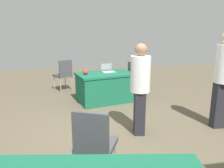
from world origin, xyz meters
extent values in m
plane|color=brown|center=(0.00, 0.00, 0.00)|extent=(14.40, 14.40, 0.00)
cube|color=#196647|center=(-0.24, -2.00, 0.72)|extent=(1.58, 1.18, 0.05)
cube|color=#196647|center=(-0.24, -2.00, 0.35)|extent=(1.52, 1.14, 0.69)
cylinder|color=#9E9993|center=(-1.31, -2.55, 0.23)|extent=(0.03, 0.03, 0.45)
cylinder|color=#9E9993|center=(-1.46, -2.20, 0.23)|extent=(0.03, 0.03, 0.45)
cylinder|color=#9E9993|center=(-0.96, -2.40, 0.23)|extent=(0.03, 0.03, 0.45)
cylinder|color=#9E9993|center=(-1.11, -2.05, 0.23)|extent=(0.03, 0.03, 0.45)
cube|color=#47474C|center=(-1.21, -2.30, 0.48)|extent=(0.58, 0.58, 0.06)
cube|color=#47474C|center=(-1.03, -2.22, 0.74)|extent=(0.20, 0.40, 0.45)
cylinder|color=#9E9993|center=(0.43, 0.89, 0.23)|extent=(0.03, 0.03, 0.46)
cylinder|color=#9E9993|center=(0.08, 1.04, 0.23)|extent=(0.03, 0.03, 0.46)
cube|color=#47474C|center=(0.33, 1.14, 0.49)|extent=(0.58, 0.58, 0.06)
cube|color=#47474C|center=(0.41, 1.32, 0.75)|extent=(0.40, 0.21, 0.45)
cylinder|color=#9E9993|center=(1.14, -3.35, 0.22)|extent=(0.03, 0.03, 0.43)
cylinder|color=#9E9993|center=(0.82, -3.55, 0.22)|extent=(0.03, 0.03, 0.43)
cylinder|color=#9E9993|center=(0.94, -3.03, 0.22)|extent=(0.03, 0.03, 0.43)
cylinder|color=#9E9993|center=(0.62, -3.23, 0.22)|extent=(0.03, 0.03, 0.43)
cube|color=#47474C|center=(0.88, -3.29, 0.46)|extent=(0.61, 0.61, 0.06)
cube|color=#47474C|center=(0.78, -3.12, 0.72)|extent=(0.38, 0.25, 0.45)
cube|color=#26262D|center=(-2.15, -0.04, 0.44)|extent=(0.29, 0.19, 0.88)
cube|color=#26262D|center=(-0.56, -0.06, 0.39)|extent=(0.22, 0.31, 0.78)
cylinder|color=white|center=(-0.56, -0.06, 1.09)|extent=(0.39, 0.39, 0.62)
sphere|color=#936B4C|center=(-0.56, -0.06, 1.50)|extent=(0.21, 0.21, 0.21)
cube|color=silver|center=(-0.34, -2.11, 0.75)|extent=(0.36, 0.29, 0.02)
cube|color=#B7B7BC|center=(-0.31, -2.25, 0.85)|extent=(0.32, 0.15, 0.19)
sphere|color=#B2382D|center=(0.26, -1.90, 0.80)|extent=(0.12, 0.12, 0.12)
cube|color=red|center=(-0.68, -2.13, 0.75)|extent=(0.06, 0.18, 0.01)
camera|label=1|loc=(0.58, 3.60, 1.85)|focal=36.37mm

